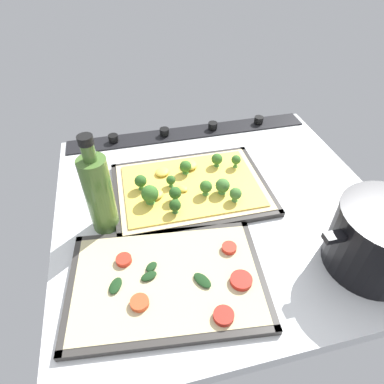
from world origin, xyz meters
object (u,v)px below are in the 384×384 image
object	(u,v)px
broccoli_pizza	(190,186)
veggie_pizza_back	(169,280)
oil_bottle	(99,193)
baking_tray_back	(167,281)
cooking_pot	(379,240)
baking_tray_front	(191,190)

from	to	relation	value
broccoli_pizza	veggie_pizza_back	distance (cm)	25.76
broccoli_pizza	oil_bottle	distance (cm)	22.49
baking_tray_back	cooking_pot	bearing A→B (deg)	173.20
baking_tray_front	veggie_pizza_back	distance (cm)	26.10
broccoli_pizza	veggie_pizza_back	xyz separation A→B (cm)	(9.52, 23.93, -0.77)
veggie_pizza_back	oil_bottle	xyz separation A→B (cm)	(10.62, -17.46, 8.42)
baking_tray_back	cooking_pot	xyz separation A→B (cm)	(-38.86, 4.64, 6.43)
baking_tray_front	cooking_pot	xyz separation A→B (cm)	(-28.62, 28.59, 6.43)
cooking_pot	oil_bottle	world-z (taller)	oil_bottle
oil_bottle	broccoli_pizza	bearing A→B (deg)	-162.19
baking_tray_front	baking_tray_back	bearing A→B (deg)	66.86
baking_tray_front	cooking_pot	distance (cm)	40.96
baking_tray_back	oil_bottle	distance (cm)	22.03
baking_tray_front	veggie_pizza_back	world-z (taller)	veggie_pizza_back
baking_tray_back	veggie_pizza_back	size ratio (longest dim) A/B	1.07
broccoli_pizza	cooking_pot	bearing A→B (deg)	135.60
baking_tray_front	broccoli_pizza	xyz separation A→B (cm)	(0.34, 0.23, 1.44)
baking_tray_front	broccoli_pizza	size ratio (longest dim) A/B	1.07
broccoli_pizza	cooking_pot	size ratio (longest dim) A/B	1.42
veggie_pizza_back	oil_bottle	world-z (taller)	oil_bottle
baking_tray_front	broccoli_pizza	bearing A→B (deg)	33.44
broccoli_pizza	oil_bottle	size ratio (longest dim) A/B	1.53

